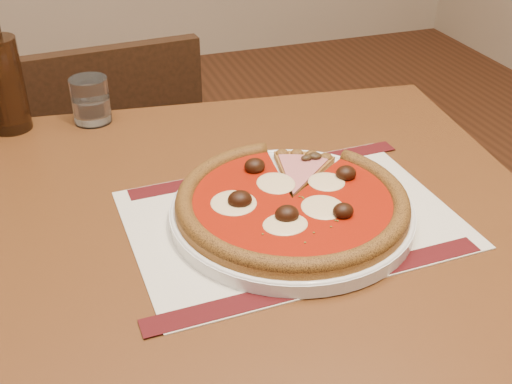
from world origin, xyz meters
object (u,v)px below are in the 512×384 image
plate (292,213)px  water_glass (91,100)px  table (261,276)px  pizza (292,201)px  chair_far (117,172)px  bottle (2,80)px

plate → water_glass: water_glass is taller
table → pizza: (0.04, -0.02, 0.13)m
plate → table: bearing=156.0°
table → chair_far: size_ratio=1.11×
table → plate: (0.04, -0.02, 0.11)m
water_glass → chair_far: bearing=80.0°
chair_far → bottle: 0.53m
chair_far → pizza: 0.81m
chair_far → pizza: bearing=97.9°
chair_far → pizza: size_ratio=2.58×
plate → pizza: 0.02m
table → water_glass: 0.45m
water_glass → bottle: bottle is taller
plate → pizza: size_ratio=1.05×
pizza → bottle: (-0.35, 0.42, 0.06)m
pizza → plate: bearing=60.3°
pizza → water_glass: size_ratio=3.90×
plate → bottle: (-0.35, 0.42, 0.08)m
table → bottle: bottle is taller
water_glass → bottle: 0.15m
pizza → bottle: size_ratio=1.36×
pizza → bottle: bearing=130.1°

